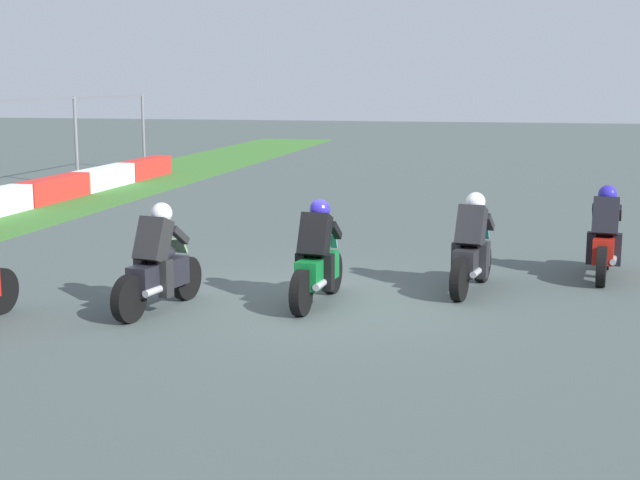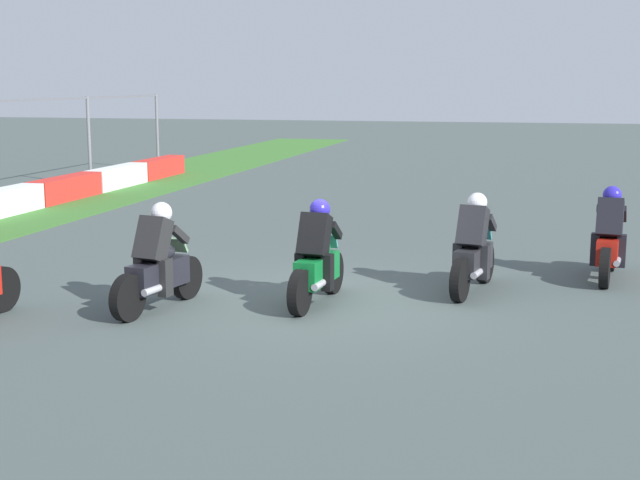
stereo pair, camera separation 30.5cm
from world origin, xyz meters
name	(u,v)px [view 2 (the right image)]	position (x,y,z in m)	size (l,w,h in m)	color
ground_plane	(320,300)	(0.00, 0.00, 0.00)	(120.00, 120.00, 0.00)	#46524F
rider_lane_a	(609,241)	(2.48, -4.19, 0.62)	(2.04, 0.58, 1.51)	black
rider_lane_b	(474,252)	(1.05, -2.13, 0.62)	(2.03, 0.62, 1.51)	black
rider_lane_c	(317,261)	(-0.25, -0.01, 0.62)	(2.04, 0.56, 1.51)	black
rider_lane_d	(158,266)	(-1.10, 2.06, 0.62)	(2.03, 0.62, 1.51)	black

